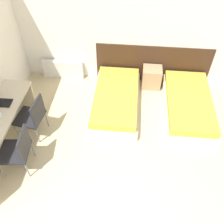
# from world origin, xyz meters

# --- Properties ---
(wall_back) EXTENTS (5.40, 0.05, 2.70)m
(wall_back) POSITION_xyz_m (0.00, 3.77, 1.35)
(wall_back) COLOR white
(wall_back) RESTS_ON ground_plane
(headboard_panel) EXTENTS (2.59, 0.03, 0.93)m
(headboard_panel) POSITION_xyz_m (0.77, 3.73, 0.47)
(headboard_panel) COLOR #382316
(headboard_panel) RESTS_ON ground_plane
(bed_near_window) EXTENTS (0.97, 1.87, 0.37)m
(bed_near_window) POSITION_xyz_m (0.02, 2.76, 0.18)
(bed_near_window) COLOR silver
(bed_near_window) RESTS_ON ground_plane
(bed_near_door) EXTENTS (0.97, 1.87, 0.37)m
(bed_near_door) POSITION_xyz_m (1.53, 2.76, 0.18)
(bed_near_door) COLOR silver
(bed_near_door) RESTS_ON ground_plane
(nightstand) EXTENTS (0.42, 0.37, 0.50)m
(nightstand) POSITION_xyz_m (0.77, 3.51, 0.25)
(nightstand) COLOR tan
(nightstand) RESTS_ON ground_plane
(radiator) EXTENTS (0.97, 0.12, 0.46)m
(radiator) POSITION_xyz_m (-1.34, 3.65, 0.23)
(radiator) COLOR silver
(radiator) RESTS_ON ground_plane
(chair_near_laptop) EXTENTS (0.54, 0.54, 0.90)m
(chair_near_laptop) POSITION_xyz_m (-1.46, 1.87, 0.49)
(chair_near_laptop) COLOR #232328
(chair_near_laptop) RESTS_ON ground_plane
(chair_near_notebook) EXTENTS (0.52, 0.52, 0.90)m
(chair_near_notebook) POSITION_xyz_m (-1.46, 1.12, 0.49)
(chair_near_notebook) COLOR #232328
(chair_near_notebook) RESTS_ON ground_plane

